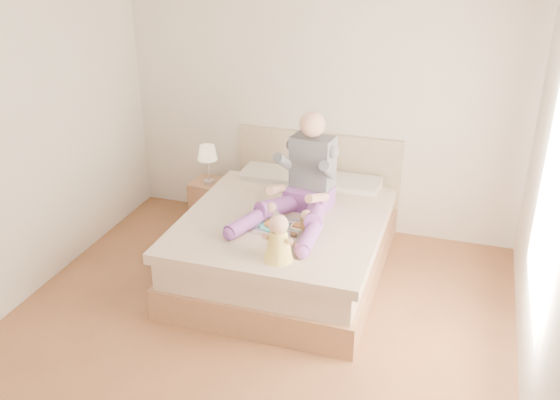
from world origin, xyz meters
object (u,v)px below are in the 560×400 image
(adult, at_px, (303,185))
(baby, at_px, (279,241))
(bed, at_px, (289,238))
(nightstand, at_px, (213,203))
(tray, at_px, (283,226))

(adult, xyz_separation_m, baby, (0.05, -0.82, -0.11))
(bed, xyz_separation_m, baby, (0.18, -0.86, 0.45))
(nightstand, distance_m, baby, 1.97)
(bed, bearing_deg, tray, -80.82)
(adult, bearing_deg, bed, 173.64)
(tray, height_order, baby, baby)
(bed, height_order, tray, bed)
(bed, relative_size, adult, 1.91)
(adult, relative_size, tray, 2.53)
(nightstand, xyz_separation_m, adult, (1.15, -0.64, 0.63))
(nightstand, distance_m, adult, 1.47)
(tray, bearing_deg, baby, -69.96)
(tray, relative_size, baby, 1.19)
(nightstand, bearing_deg, tray, -36.87)
(nightstand, relative_size, tray, 1.08)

